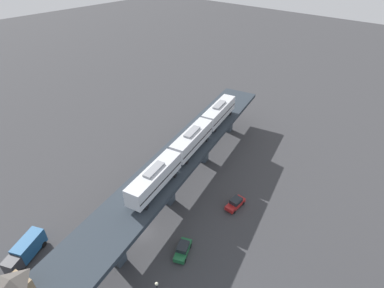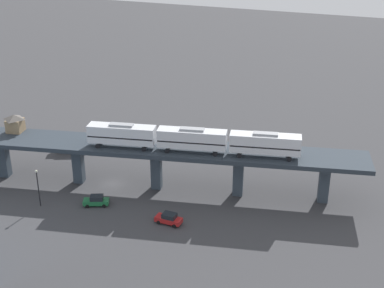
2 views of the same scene
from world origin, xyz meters
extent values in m
plane|color=#38383A|center=(0.00, 0.00, 0.00)|extent=(400.00, 400.00, 0.00)
cube|color=#283039|center=(0.00, 0.00, 8.01)|extent=(29.32, 91.47, 0.80)
cube|color=#333D47|center=(8.85, -37.47, 3.81)|extent=(2.17, 2.17, 7.61)
cube|color=#333D47|center=(5.40, -22.87, 3.81)|extent=(2.17, 2.17, 7.61)
cube|color=#333D47|center=(1.95, -8.27, 3.81)|extent=(2.17, 2.17, 7.61)
cube|color=#333D47|center=(-1.49, 6.33, 3.81)|extent=(2.17, 2.17, 7.61)
cube|color=#333D47|center=(-4.94, 20.92, 3.81)|extent=(2.17, 2.17, 7.61)
cube|color=silver|center=(5.06, -27.52, 10.95)|extent=(5.48, 12.32, 3.10)
cube|color=black|center=(5.06, -27.52, 10.65)|extent=(5.47, 12.10, 0.24)
cube|color=gray|center=(5.06, -27.52, 12.68)|extent=(2.33, 4.41, 0.36)
cylinder|color=black|center=(4.87, -31.88, 8.83)|extent=(0.41, 0.87, 0.84)
cylinder|color=black|center=(7.18, -31.33, 8.83)|extent=(0.41, 0.87, 0.84)
cylinder|color=black|center=(2.94, -23.71, 8.83)|extent=(0.41, 0.87, 0.84)
cylinder|color=black|center=(5.25, -23.16, 8.83)|extent=(0.41, 0.87, 0.84)
cube|color=silver|center=(2.16, -15.26, 10.95)|extent=(5.48, 12.32, 3.10)
cube|color=black|center=(2.16, -15.26, 10.65)|extent=(5.47, 12.10, 0.24)
cube|color=gray|center=(2.16, -15.26, 12.68)|extent=(2.33, 4.41, 0.36)
cylinder|color=black|center=(1.97, -19.62, 8.83)|extent=(0.41, 0.87, 0.84)
cylinder|color=black|center=(4.29, -19.07, 8.83)|extent=(0.41, 0.87, 0.84)
cylinder|color=black|center=(0.04, -11.44, 8.83)|extent=(0.41, 0.87, 0.84)
cylinder|color=black|center=(2.36, -10.90, 8.83)|extent=(0.41, 0.87, 0.84)
cube|color=silver|center=(-0.73, -2.99, 10.95)|extent=(5.48, 12.32, 3.10)
cube|color=black|center=(-0.73, -2.99, 10.65)|extent=(5.47, 12.10, 0.24)
cube|color=gray|center=(-0.73, -2.99, 12.68)|extent=(2.33, 4.41, 0.36)
cylinder|color=black|center=(-0.92, -7.36, 8.83)|extent=(0.41, 0.87, 0.84)
cylinder|color=black|center=(1.39, -6.81, 8.83)|extent=(0.41, 0.87, 0.84)
cylinder|color=black|center=(-2.85, 0.82, 8.83)|extent=(0.41, 0.87, 0.84)
cylinder|color=black|center=(-0.54, 1.37, 8.83)|extent=(0.41, 0.87, 0.84)
cube|color=#8C7251|center=(-2.14, 19.49, 9.66)|extent=(3.37, 3.37, 2.50)
pyramid|color=#4C4742|center=(-2.14, 19.49, 11.36)|extent=(3.87, 3.87, 0.90)
cube|color=#AD1E1E|center=(-8.51, -15.57, 0.73)|extent=(1.84, 4.42, 0.80)
cube|color=#1E2328|center=(-8.52, -15.72, 1.51)|extent=(1.66, 2.22, 0.76)
cylinder|color=black|center=(-9.38, -17.00, 0.33)|extent=(0.25, 0.66, 0.66)
cylinder|color=black|center=(-7.67, -17.01, 0.33)|extent=(0.25, 0.66, 0.66)
cylinder|color=black|center=(-9.36, -14.14, 0.33)|extent=(0.25, 0.66, 0.66)
cylinder|color=black|center=(-7.65, -14.15, 0.33)|extent=(0.25, 0.66, 0.66)
cube|color=#1E6638|center=(-8.02, -1.43, 0.73)|extent=(3.47, 4.75, 0.80)
cube|color=#1E2328|center=(-7.96, -1.57, 1.51)|extent=(2.41, 2.68, 0.76)
cylinder|color=black|center=(-8.21, -3.09, 0.33)|extent=(0.49, 0.70, 0.66)
cylinder|color=black|center=(-6.65, -2.38, 0.33)|extent=(0.49, 0.70, 0.66)
cylinder|color=black|center=(-9.40, -0.49, 0.33)|extent=(0.49, 0.70, 0.66)
cylinder|color=black|center=(-7.84, 0.22, 0.33)|extent=(0.49, 0.70, 0.66)
cube|color=#333338|center=(8.94, 17.95, 1.65)|extent=(2.85, 2.75, 2.30)
cube|color=#1E5184|center=(10.48, 14.70, 1.85)|extent=(4.31, 5.68, 2.70)
cylinder|color=black|center=(9.83, 18.38, 0.50)|extent=(0.75, 1.05, 1.00)
cylinder|color=black|center=(8.04, 17.53, 0.50)|extent=(0.75, 1.05, 1.00)
cylinder|color=black|center=(12.09, 13.74, 0.50)|extent=(0.75, 1.05, 1.00)
cylinder|color=black|center=(10.22, 12.85, 0.50)|extent=(0.75, 1.05, 1.00)
cylinder|color=black|center=(-11.94, 7.44, 3.25)|extent=(0.20, 0.20, 6.50)
sphere|color=beige|center=(-11.94, 7.44, 6.72)|extent=(0.44, 0.44, 0.44)
camera|label=1|loc=(-29.14, 20.28, 42.14)|focal=28.00mm
camera|label=2|loc=(-76.44, -48.21, 46.91)|focal=50.00mm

